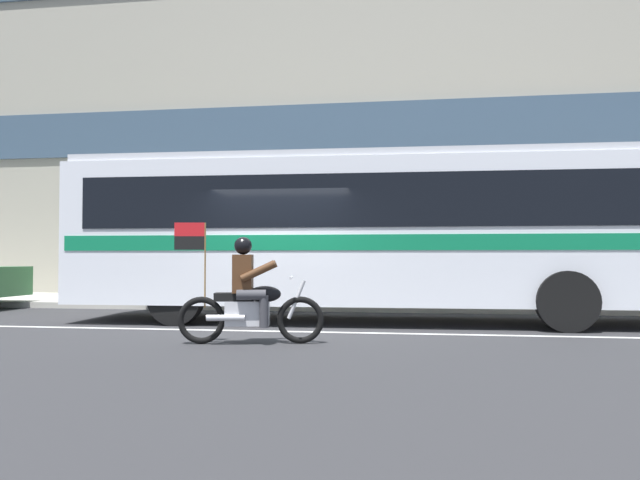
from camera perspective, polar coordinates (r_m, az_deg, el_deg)
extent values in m
plane|color=#2B2B2D|center=(11.10, -3.79, -8.19)|extent=(60.00, 60.00, 0.00)
cube|color=#B7B2A8|center=(16.09, 0.08, -5.89)|extent=(28.00, 3.80, 0.15)
cube|color=silver|center=(10.51, -4.49, -8.52)|extent=(26.60, 0.14, 0.01)
cube|color=gray|center=(19.30, 1.12, 16.67)|extent=(28.00, 0.80, 14.66)
cube|color=#384C60|center=(18.30, 0.94, 10.55)|extent=(25.76, 0.10, 1.40)
cube|color=silver|center=(12.00, 5.41, 0.58)|extent=(11.93, 2.83, 2.70)
cube|color=black|center=(12.03, 5.40, 3.20)|extent=(10.98, 2.85, 0.96)
cube|color=#0F7247|center=(11.99, 5.41, -0.37)|extent=(11.69, 2.86, 0.28)
cube|color=#BABCC3|center=(12.14, 5.39, 7.25)|extent=(11.69, 2.70, 0.16)
cylinder|color=black|center=(11.65, -13.37, -5.26)|extent=(1.04, 0.30, 1.04)
cylinder|color=black|center=(11.14, 22.18, -5.36)|extent=(1.04, 0.30, 1.04)
torus|color=black|center=(8.99, -1.85, -7.51)|extent=(0.70, 0.21, 0.69)
torus|color=black|center=(9.11, -11.08, -7.40)|extent=(0.70, 0.21, 0.69)
cube|color=silver|center=(9.01, -6.81, -6.84)|extent=(0.68, 0.39, 0.36)
ellipsoid|color=black|center=(8.97, -5.21, -5.08)|extent=(0.52, 0.36, 0.24)
cube|color=black|center=(9.02, -8.08, -5.31)|extent=(0.60, 0.35, 0.12)
cylinder|color=silver|center=(8.96, -2.23, -5.60)|extent=(0.28, 0.10, 0.58)
cylinder|color=silver|center=(8.95, -2.74, -3.56)|extent=(0.15, 0.64, 0.04)
cylinder|color=silver|center=(8.89, -8.85, -7.23)|extent=(0.56, 0.18, 0.09)
cube|color=#4C2D19|center=(8.99, -7.25, -3.15)|extent=(0.34, 0.40, 0.56)
sphere|color=black|center=(8.99, -7.24, -0.54)|extent=(0.26, 0.26, 0.26)
cylinder|color=#38383D|center=(9.17, -6.27, -5.01)|extent=(0.44, 0.22, 0.15)
cylinder|color=#38383D|center=(9.17, -5.14, -6.51)|extent=(0.13, 0.13, 0.46)
cylinder|color=#38383D|center=(8.81, -6.46, -5.14)|extent=(0.44, 0.22, 0.15)
cylinder|color=#38383D|center=(8.81, -5.29, -6.71)|extent=(0.13, 0.13, 0.46)
cylinder|color=#4C2D19|center=(9.16, -5.62, -2.88)|extent=(0.53, 0.20, 0.32)
cylinder|color=#4C2D19|center=(8.77, -5.82, -2.94)|extent=(0.53, 0.20, 0.32)
cylinder|color=olive|center=(9.06, -10.74, -2.34)|extent=(0.02, 0.02, 1.25)
cube|color=red|center=(9.11, -12.15, 0.98)|extent=(0.44, 0.10, 0.20)
cube|color=black|center=(9.10, -12.16, -0.28)|extent=(0.44, 0.10, 0.20)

